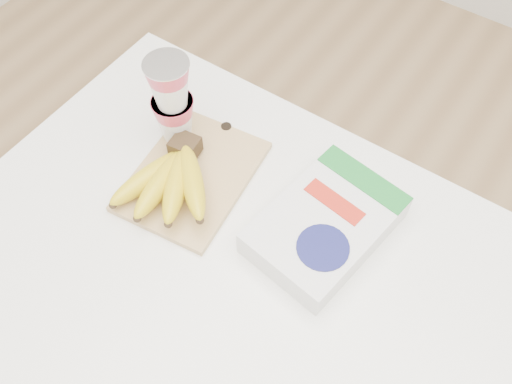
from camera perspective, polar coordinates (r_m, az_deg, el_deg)
room at (r=0.49m, az=2.25°, el=12.94°), size 4.00×4.00×4.00m
table at (r=1.31m, az=0.86°, el=-18.25°), size 1.13×0.75×0.85m
cutting_board at (r=1.03m, az=-6.37°, el=1.59°), size 0.22×0.28×0.01m
bananas at (r=0.99m, az=-8.53°, el=1.33°), size 0.18×0.20×0.07m
yogurt_stack at (r=1.01m, az=-8.44°, el=9.19°), size 0.08×0.08×0.18m
cereal_box at (r=0.95m, az=6.95°, el=-3.28°), size 0.20×0.27×0.06m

